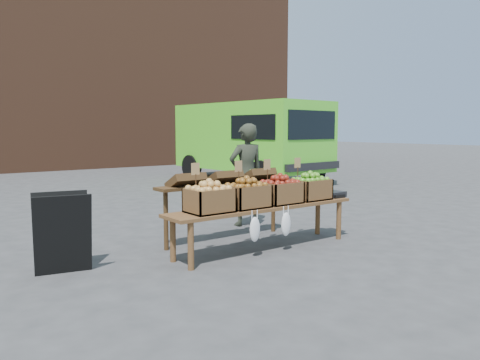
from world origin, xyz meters
TOP-DOWN VIEW (x-y plane):
  - ground at (0.00, 0.00)m, footprint 80.00×80.00m
  - brick_building at (0.00, 15.00)m, footprint 24.00×4.00m
  - delivery_van at (4.21, 6.18)m, footprint 2.63×5.20m
  - vendor at (0.17, 1.16)m, footprint 0.64×0.47m
  - chalkboard_sign at (-2.92, 0.37)m, footprint 0.63×0.43m
  - back_table at (-0.69, 0.55)m, footprint 2.10×0.44m
  - display_bench at (-0.58, -0.17)m, footprint 2.70×0.56m
  - crate_golden_apples at (-1.40, -0.17)m, footprint 0.50×0.40m
  - crate_russet_pears at (-0.85, -0.17)m, footprint 0.50×0.40m
  - crate_red_apples at (-0.30, -0.17)m, footprint 0.50×0.40m
  - crate_green_apples at (0.25, -0.17)m, footprint 0.50×0.40m
  - weighing_scale at (0.67, -0.17)m, footprint 0.34×0.30m

SIDE VIEW (x-z plane):
  - ground at x=0.00m, z-range 0.00..0.00m
  - display_bench at x=-0.58m, z-range 0.00..0.57m
  - chalkboard_sign at x=-2.92m, z-range 0.00..0.87m
  - back_table at x=-0.69m, z-range 0.00..1.04m
  - weighing_scale at x=0.67m, z-range 0.57..0.65m
  - crate_golden_apples at x=-1.40m, z-range 0.57..0.85m
  - crate_russet_pears at x=-0.85m, z-range 0.57..0.85m
  - crate_red_apples at x=-0.30m, z-range 0.57..0.85m
  - crate_green_apples at x=0.25m, z-range 0.57..0.85m
  - vendor at x=0.17m, z-range 0.00..1.62m
  - delivery_van at x=4.21m, z-range 0.00..2.27m
  - brick_building at x=0.00m, z-range 0.00..10.00m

